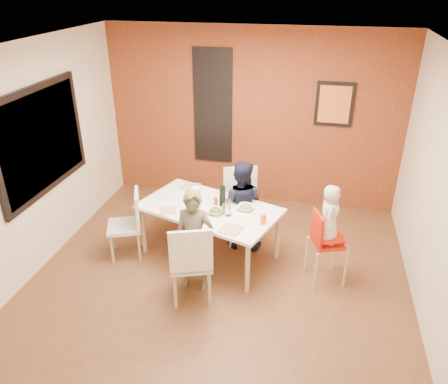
% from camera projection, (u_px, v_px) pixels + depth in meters
% --- Properties ---
extents(ground, '(4.50, 4.50, 0.00)m').
position_uv_depth(ground, '(219.00, 280.00, 5.31)').
color(ground, brown).
rests_on(ground, ground).
extents(ceiling, '(4.50, 4.50, 0.02)m').
position_uv_depth(ceiling, '(217.00, 49.00, 4.09)').
color(ceiling, silver).
rests_on(ceiling, wall_back).
extents(wall_back, '(4.50, 0.02, 2.70)m').
position_uv_depth(wall_back, '(252.00, 118.00, 6.66)').
color(wall_back, beige).
rests_on(wall_back, ground).
extents(wall_front, '(4.50, 0.02, 2.70)m').
position_uv_depth(wall_front, '(136.00, 328.00, 2.74)').
color(wall_front, beige).
rests_on(wall_front, ground).
extents(wall_left, '(0.02, 4.50, 2.70)m').
position_uv_depth(wall_left, '(32.00, 162.00, 5.14)').
color(wall_left, beige).
rests_on(wall_left, ground).
extents(wall_right, '(0.02, 4.50, 2.70)m').
position_uv_depth(wall_right, '(442.00, 201.00, 4.26)').
color(wall_right, beige).
rests_on(wall_right, ground).
extents(brick_accent_wall, '(4.50, 0.02, 2.70)m').
position_uv_depth(brick_accent_wall, '(252.00, 119.00, 6.64)').
color(brick_accent_wall, maroon).
rests_on(brick_accent_wall, ground).
extents(picture_window_frame, '(0.05, 1.70, 1.30)m').
position_uv_depth(picture_window_frame, '(41.00, 140.00, 5.21)').
color(picture_window_frame, black).
rests_on(picture_window_frame, wall_left).
extents(picture_window_pane, '(0.02, 1.55, 1.15)m').
position_uv_depth(picture_window_pane, '(42.00, 140.00, 5.21)').
color(picture_window_pane, black).
rests_on(picture_window_pane, wall_left).
extents(glassblock_strip, '(0.55, 0.03, 1.70)m').
position_uv_depth(glassblock_strip, '(213.00, 107.00, 6.68)').
color(glassblock_strip, silver).
rests_on(glassblock_strip, wall_back).
extents(glassblock_surround, '(0.60, 0.03, 1.76)m').
position_uv_depth(glassblock_surround, '(213.00, 107.00, 6.67)').
color(glassblock_surround, black).
rests_on(glassblock_surround, wall_back).
extents(art_print_frame, '(0.54, 0.03, 0.64)m').
position_uv_depth(art_print_frame, '(334.00, 104.00, 6.26)').
color(art_print_frame, black).
rests_on(art_print_frame, wall_back).
extents(art_print_canvas, '(0.44, 0.01, 0.54)m').
position_uv_depth(art_print_canvas, '(334.00, 105.00, 6.24)').
color(art_print_canvas, orange).
rests_on(art_print_canvas, wall_back).
extents(dining_table, '(1.92, 1.46, 0.71)m').
position_uv_depth(dining_table, '(209.00, 212.00, 5.49)').
color(dining_table, white).
rests_on(dining_table, ground).
extents(chair_near, '(0.59, 0.59, 0.99)m').
position_uv_depth(chair_near, '(191.00, 260.00, 4.74)').
color(chair_near, white).
rests_on(chair_near, ground).
extents(chair_far, '(0.60, 0.60, 1.00)m').
position_uv_depth(chair_far, '(242.00, 200.00, 5.96)').
color(chair_far, silver).
rests_on(chair_far, ground).
extents(chair_left, '(0.54, 0.54, 0.90)m').
position_uv_depth(chair_left, '(130.00, 221.00, 5.58)').
color(chair_left, silver).
rests_on(chair_left, ground).
extents(high_chair, '(0.49, 0.49, 0.92)m').
position_uv_depth(high_chair, '(325.00, 240.00, 5.09)').
color(high_chair, red).
rests_on(high_chair, ground).
extents(child_near, '(0.46, 0.31, 1.26)m').
position_uv_depth(child_near, '(194.00, 242.00, 4.92)').
color(child_near, '#51503A').
rests_on(child_near, ground).
extents(child_far, '(0.60, 0.47, 1.23)m').
position_uv_depth(child_far, '(241.00, 205.00, 5.72)').
color(child_far, black).
rests_on(child_far, ground).
extents(toddler, '(0.24, 0.35, 0.71)m').
position_uv_depth(toddler, '(330.00, 214.00, 4.94)').
color(toddler, silver).
rests_on(toddler, high_chair).
extents(plate_near_left, '(0.25, 0.25, 0.01)m').
position_uv_depth(plate_near_left, '(168.00, 210.00, 5.39)').
color(plate_near_left, silver).
rests_on(plate_near_left, dining_table).
extents(plate_far_mid, '(0.28, 0.28, 0.01)m').
position_uv_depth(plate_far_mid, '(229.00, 198.00, 5.66)').
color(plate_far_mid, white).
rests_on(plate_far_mid, dining_table).
extents(plate_near_right, '(0.28, 0.28, 0.01)m').
position_uv_depth(plate_near_right, '(231.00, 229.00, 4.99)').
color(plate_near_right, silver).
rests_on(plate_near_right, dining_table).
extents(plate_far_left, '(0.24, 0.24, 0.01)m').
position_uv_depth(plate_far_left, '(191.00, 187.00, 5.97)').
color(plate_far_left, white).
rests_on(plate_far_left, dining_table).
extents(salad_bowl_a, '(0.24, 0.24, 0.05)m').
position_uv_depth(salad_bowl_a, '(216.00, 211.00, 5.32)').
color(salad_bowl_a, white).
rests_on(salad_bowl_a, dining_table).
extents(salad_bowl_b, '(0.25, 0.25, 0.05)m').
position_uv_depth(salad_bowl_b, '(246.00, 208.00, 5.40)').
color(salad_bowl_b, white).
rests_on(salad_bowl_b, dining_table).
extents(wine_bottle, '(0.08, 0.08, 0.29)m').
position_uv_depth(wine_bottle, '(222.00, 197.00, 5.39)').
color(wine_bottle, black).
rests_on(wine_bottle, dining_table).
extents(wine_glass_a, '(0.07, 0.07, 0.20)m').
position_uv_depth(wine_glass_a, '(199.00, 208.00, 5.25)').
color(wine_glass_a, silver).
rests_on(wine_glass_a, dining_table).
extents(wine_glass_b, '(0.07, 0.07, 0.21)m').
position_uv_depth(wine_glass_b, '(228.00, 208.00, 5.24)').
color(wine_glass_b, white).
rests_on(wine_glass_b, dining_table).
extents(paper_towel_roll, '(0.11, 0.11, 0.26)m').
position_uv_depth(paper_towel_roll, '(195.00, 197.00, 5.43)').
color(paper_towel_roll, white).
rests_on(paper_towel_roll, dining_table).
extents(condiment_red, '(0.04, 0.04, 0.14)m').
position_uv_depth(condiment_red, '(215.00, 202.00, 5.43)').
color(condiment_red, red).
rests_on(condiment_red, dining_table).
extents(condiment_green, '(0.03, 0.03, 0.13)m').
position_uv_depth(condiment_green, '(223.00, 209.00, 5.30)').
color(condiment_green, '#2D7828').
rests_on(condiment_green, dining_table).
extents(condiment_brown, '(0.04, 0.04, 0.15)m').
position_uv_depth(condiment_brown, '(216.00, 203.00, 5.42)').
color(condiment_brown, brown).
rests_on(condiment_brown, dining_table).
extents(sippy_cup, '(0.07, 0.07, 0.12)m').
position_uv_depth(sippy_cup, '(263.00, 219.00, 5.09)').
color(sippy_cup, orange).
rests_on(sippy_cup, dining_table).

